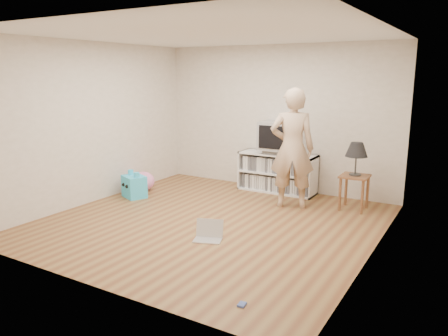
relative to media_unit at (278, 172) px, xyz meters
name	(u,v)px	position (x,y,z in m)	size (l,w,h in m)	color
ground	(211,222)	(-0.14, -2.04, -0.35)	(4.50, 4.50, 0.00)	brown
walls	(210,132)	(-0.14, -2.04, 0.95)	(4.52, 4.52, 2.60)	beige
ceiling	(210,34)	(-0.14, -2.04, 2.25)	(4.50, 4.50, 0.01)	white
media_unit	(278,172)	(0.00, 0.00, 0.00)	(1.40, 0.45, 0.70)	white
dvd_deck	(278,152)	(0.00, -0.02, 0.39)	(0.45, 0.35, 0.07)	gray
crt_tv	(278,136)	(0.00, -0.02, 0.67)	(0.60, 0.53, 0.50)	#95959A
side_table	(354,184)	(1.47, -0.39, 0.07)	(0.42, 0.42, 0.55)	brown
table_lamp	(357,150)	(1.47, -0.39, 0.59)	(0.34, 0.34, 0.52)	#333333
person	(292,149)	(0.57, -0.76, 0.59)	(0.69, 0.45, 1.89)	#CAA989
laptop	(209,234)	(0.20, -2.61, -0.28)	(0.43, 0.39, 0.24)	silver
playing_cards	(242,305)	(1.36, -3.85, -0.34)	(0.07, 0.09, 0.02)	#4158AF
plush_blue	(134,186)	(-1.96, -1.62, -0.15)	(0.49, 0.45, 0.46)	#2EBCF7
plush_pink	(143,181)	(-2.12, -1.21, -0.18)	(0.41, 0.41, 0.35)	pink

